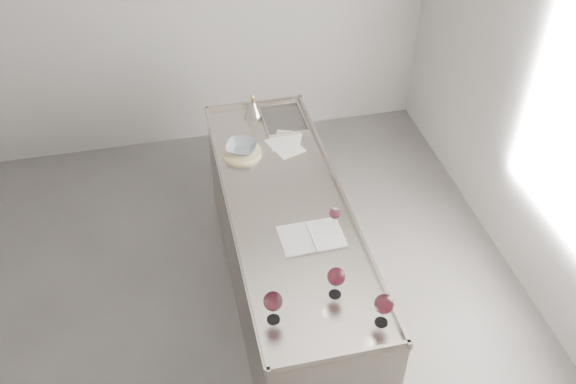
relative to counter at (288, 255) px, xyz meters
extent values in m
cube|color=#54514F|center=(-0.50, -0.30, -0.48)|extent=(4.50, 5.00, 0.02)
cube|color=#ABA8A6|center=(-0.50, 2.21, 0.93)|extent=(4.50, 0.02, 2.80)
cube|color=#9E968E|center=(0.00, 0.00, -0.01)|extent=(0.75, 2.40, 0.92)
cube|color=#9E968E|center=(0.00, 0.00, 0.46)|extent=(0.77, 2.42, 0.02)
cube|color=#9E968E|center=(0.00, -1.19, 0.48)|extent=(0.77, 0.02, 0.03)
cube|color=#9E968E|center=(0.00, 1.19, 0.48)|extent=(0.77, 0.02, 0.03)
cube|color=#9E968E|center=(-0.37, 0.00, 0.48)|extent=(0.02, 2.42, 0.03)
cube|color=#9E968E|center=(0.36, 0.00, 0.48)|extent=(0.02, 2.42, 0.03)
cube|color=#595654|center=(0.17, 0.92, 0.46)|extent=(0.30, 0.38, 0.01)
cylinder|color=white|center=(-0.28, -0.88, 0.47)|extent=(0.07, 0.07, 0.00)
cylinder|color=white|center=(-0.28, -0.88, 0.52)|extent=(0.01, 0.01, 0.10)
ellipsoid|color=white|center=(-0.28, -0.88, 0.62)|extent=(0.10, 0.10, 0.11)
cylinder|color=#350710|center=(-0.28, -0.88, 0.59)|extent=(0.07, 0.07, 0.02)
cylinder|color=white|center=(0.09, -0.79, 0.47)|extent=(0.07, 0.07, 0.00)
cylinder|color=white|center=(0.09, -0.79, 0.52)|extent=(0.01, 0.01, 0.10)
ellipsoid|color=white|center=(0.09, -0.79, 0.61)|extent=(0.10, 0.10, 0.11)
cylinder|color=#370710|center=(0.09, -0.79, 0.59)|extent=(0.07, 0.07, 0.02)
cylinder|color=white|center=(0.27, -1.03, 0.47)|extent=(0.07, 0.07, 0.00)
cylinder|color=white|center=(0.27, -1.03, 0.52)|extent=(0.01, 0.01, 0.10)
ellipsoid|color=white|center=(0.27, -1.03, 0.62)|extent=(0.10, 0.10, 0.11)
cylinder|color=#3D0811|center=(0.27, -1.03, 0.59)|extent=(0.07, 0.07, 0.02)
cylinder|color=white|center=(0.23, -0.26, 0.47)|extent=(0.06, 0.06, 0.00)
cylinder|color=white|center=(0.23, -0.26, 0.51)|extent=(0.01, 0.01, 0.07)
ellipsoid|color=white|center=(0.23, -0.26, 0.57)|extent=(0.07, 0.07, 0.07)
cylinder|color=#330712|center=(0.23, -0.26, 0.56)|extent=(0.05, 0.05, 0.02)
cube|color=white|center=(-0.02, -0.33, 0.47)|extent=(0.19, 0.27, 0.01)
cube|color=white|center=(0.17, -0.33, 0.47)|extent=(0.19, 0.27, 0.01)
cylinder|color=white|center=(0.08, -0.33, 0.48)|extent=(0.02, 0.27, 0.01)
cube|color=white|center=(0.12, 0.61, 0.47)|extent=(0.27, 0.32, 0.00)
cube|color=white|center=(0.15, 0.66, 0.47)|extent=(0.27, 0.32, 0.00)
cylinder|color=#D5C68A|center=(-0.20, 0.60, 0.48)|extent=(0.34, 0.34, 0.02)
imported|color=gray|center=(-0.20, 0.60, 0.51)|extent=(0.29, 0.29, 0.05)
cone|color=#A39A91|center=(-0.03, 1.02, 0.53)|extent=(0.15, 0.15, 0.13)
cylinder|color=#A39A91|center=(-0.03, 1.02, 0.61)|extent=(0.03, 0.03, 0.03)
cylinder|color=#9D622B|center=(-0.03, 1.02, 0.64)|extent=(0.04, 0.04, 0.02)
cone|color=#A39A91|center=(-0.03, 1.02, 0.67)|extent=(0.03, 0.03, 0.04)
camera|label=1|loc=(-0.67, -2.99, 3.19)|focal=40.00mm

